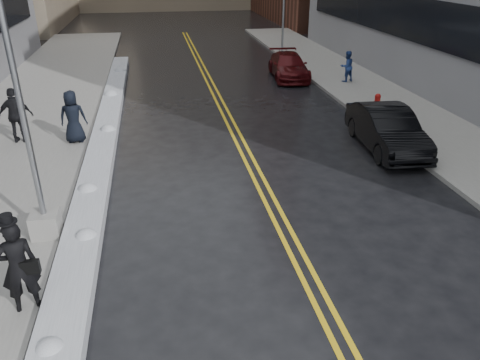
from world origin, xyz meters
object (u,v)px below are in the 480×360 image
pedestrian_fedora (18,267)px  car_maroon (289,66)px  pedestrian_east (347,66)px  lamppost (29,143)px  pedestrian_c (73,117)px  pedestrian_d (16,115)px  fire_hydrant (377,101)px  car_black (387,129)px  traffic_signal (284,2)px

pedestrian_fedora → car_maroon: bearing=-138.0°
pedestrian_east → lamppost: bearing=29.7°
pedestrian_c → pedestrian_d: bearing=-9.7°
lamppost → fire_hydrant: bearing=33.0°
car_maroon → car_black: bearing=-81.7°
pedestrian_d → car_black: 13.15m
pedestrian_east → car_maroon: size_ratio=0.35×
traffic_signal → pedestrian_east: (1.12, -8.92, -2.46)m
car_black → pedestrian_c: bearing=171.9°
pedestrian_fedora → pedestrian_east: pedestrian_fedora is taller
pedestrian_fedora → car_maroon: pedestrian_fedora is taller
fire_hydrant → pedestrian_east: (0.62, 5.08, 0.40)m
pedestrian_c → pedestrian_east: size_ratio=1.18×
lamppost → fire_hydrant: 14.81m
pedestrian_fedora → pedestrian_east: 20.29m
pedestrian_fedora → pedestrian_east: bearing=-147.1°
pedestrian_fedora → pedestrian_east: (12.82, 15.74, -0.15)m
fire_hydrant → car_black: size_ratio=0.16×
fire_hydrant → car_black: (-1.53, -3.96, 0.20)m
fire_hydrant → pedestrian_c: bearing=-172.6°
pedestrian_fedora → car_black: (10.67, 6.69, -0.35)m
pedestrian_c → car_maroon: (10.39, 8.60, -0.43)m
fire_hydrant → car_black: 4.25m
fire_hydrant → pedestrian_d: size_ratio=0.37×
car_black → car_maroon: 10.95m
lamppost → pedestrian_d: (-2.09, 6.76, -1.40)m
lamppost → pedestrian_fedora: bearing=-87.8°
pedestrian_d → car_black: bearing=169.1°
pedestrian_east → traffic_signal: bearing=-98.5°
car_maroon → pedestrian_east: bearing=-30.0°
lamppost → car_black: size_ratio=1.68×
pedestrian_c → lamppost: bearing=92.0°
traffic_signal → car_black: traffic_signal is taller
pedestrian_c → car_maroon: size_ratio=0.41×
pedestrian_east → car_maroon: pedestrian_east is taller
pedestrian_d → car_black: (12.86, -2.72, -0.39)m
fire_hydrant → car_maroon: 7.27m
car_black → fire_hydrant: bearing=72.9°
traffic_signal → pedestrian_d: traffic_signal is taller
pedestrian_d → car_black: size_ratio=0.43×
fire_hydrant → pedestrian_fedora: 16.21m
fire_hydrant → pedestrian_d: 14.46m
pedestrian_fedora → car_maroon: size_ratio=0.41×
pedestrian_c → pedestrian_east: (13.03, 6.70, -0.15)m
pedestrian_d → traffic_signal: bearing=-131.3°
traffic_signal → pedestrian_c: 19.77m
pedestrian_c → pedestrian_east: 14.65m
traffic_signal → pedestrian_east: size_ratio=3.76×
pedestrian_fedora → pedestrian_c: 9.04m
pedestrian_fedora → car_black: pedestrian_fedora is taller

